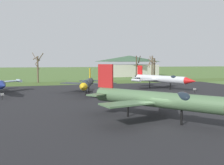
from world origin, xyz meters
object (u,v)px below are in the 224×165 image
Objects in this scene: info_placard_front_left at (195,90)px; visitor_building at (129,66)px; jet_fighter_front_left at (162,79)px; jet_fighter_front_right at (87,83)px; info_placard_rear_center at (2,96)px; jet_fighter_rear_left at (156,99)px.

info_placard_front_left is 60.23m from visitor_building.
jet_fighter_front_left is at bearing -103.05° from visitor_building.
info_placard_rear_center is at bearing -169.32° from jet_fighter_front_right.
info_placard_front_left is 0.06× the size of jet_fighter_rear_left.
visitor_building is (11.86, 51.18, 2.14)m from jet_fighter_front_left.
visitor_building is (27.00, 77.91, 2.10)m from jet_fighter_rear_left.
jet_fighter_front_right is 22.63m from jet_fighter_rear_left.
jet_fighter_front_right reaches higher than info_placard_front_left.
jet_fighter_front_left reaches higher than info_placard_rear_center.
jet_fighter_front_right is 14.55m from info_placard_rear_center.
visitor_building is at bearing 81.30° from info_placard_front_left.
jet_fighter_front_left is 1.12× the size of jet_fighter_rear_left.
jet_fighter_front_left is 18.23m from jet_fighter_front_right.
jet_fighter_rear_left is at bearing -109.11° from visitor_building.
visitor_building reaches higher than info_placard_front_left.
jet_fighter_rear_left is (-17.91, -18.50, 1.74)m from info_placard_front_left.
jet_fighter_rear_left is (2.59, -22.48, 0.25)m from jet_fighter_front_right.
jet_fighter_front_right is at bearing -118.09° from visitor_building.
jet_fighter_front_right reaches higher than info_placard_rear_center.
jet_fighter_rear_left is 0.59× the size of visitor_building.
jet_fighter_rear_left is at bearing -49.66° from info_placard_rear_center.
jet_fighter_front_left is 52.58m from visitor_building.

